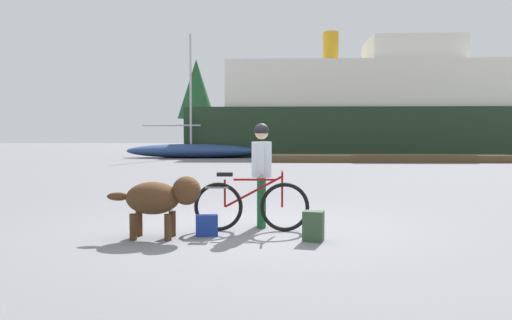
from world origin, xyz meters
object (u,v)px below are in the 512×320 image
at_px(person_cyclist, 262,165).
at_px(ferry_boat, 376,112).
at_px(handbag_pannier, 207,225).
at_px(dog, 160,198).
at_px(backpack, 313,226).
at_px(sailboat_moored, 191,150).
at_px(bicycle, 251,205).

xyz_separation_m(person_cyclist, ferry_boat, (7.59, 28.02, 2.16)).
bearing_deg(handbag_pannier, dog, -162.59).
bearing_deg(backpack, ferry_boat, 76.75).
bearing_deg(sailboat_moored, handbag_pannier, -79.74).
bearing_deg(bicycle, person_cyclist, 67.10).
xyz_separation_m(person_cyclist, handbag_pannier, (-0.79, -0.72, -0.84)).
relative_size(dog, sailboat_moored, 0.16).
distance_m(bicycle, sailboat_moored, 24.41).
height_order(dog, backpack, dog).
distance_m(dog, sailboat_moored, 24.73).
xyz_separation_m(person_cyclist, dog, (-1.42, -0.92, -0.41)).
relative_size(bicycle, sailboat_moored, 0.21).
distance_m(bicycle, dog, 1.39).
bearing_deg(dog, backpack, -2.96).
height_order(ferry_boat, sailboat_moored, ferry_boat).
height_order(bicycle, handbag_pannier, bicycle).
relative_size(backpack, sailboat_moored, 0.05).
bearing_deg(person_cyclist, sailboat_moored, 102.41).
relative_size(person_cyclist, ferry_boat, 0.06).
xyz_separation_m(bicycle, backpack, (0.90, -0.66, -0.19)).
xyz_separation_m(person_cyclist, sailboat_moored, (-5.17, 23.52, -0.51)).
xyz_separation_m(dog, handbag_pannier, (0.63, 0.20, -0.43)).
bearing_deg(dog, ferry_boat, 72.71).
xyz_separation_m(backpack, handbag_pannier, (-1.53, 0.31, -0.06)).
height_order(person_cyclist, sailboat_moored, sailboat_moored).
relative_size(backpack, ferry_boat, 0.02).
bearing_deg(person_cyclist, bicycle, -112.90).
bearing_deg(bicycle, ferry_boat, 74.74).
distance_m(backpack, handbag_pannier, 1.57).
relative_size(backpack, handbag_pannier, 1.32).
bearing_deg(ferry_boat, dog, -107.29).
bearing_deg(person_cyclist, dog, -146.98).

